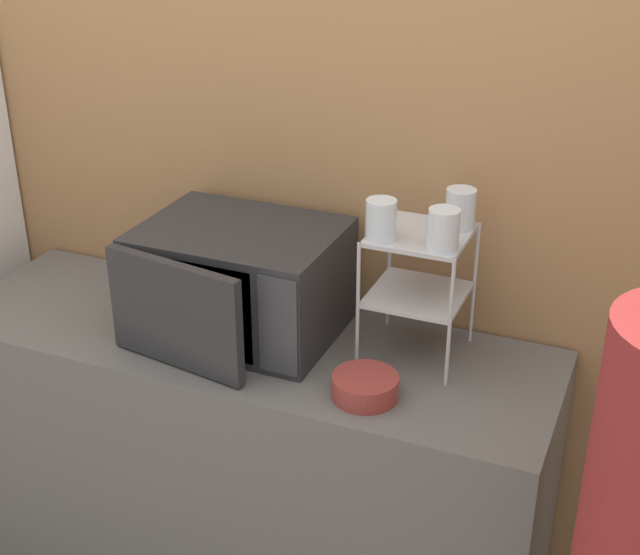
# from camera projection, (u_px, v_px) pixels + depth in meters

# --- Properties ---
(wall_back) EXTENTS (8.00, 0.06, 2.60)m
(wall_back) POSITION_uv_depth(u_px,v_px,m) (289.00, 172.00, 2.62)
(wall_back) COLOR #9E7047
(wall_back) RESTS_ON ground_plane
(counter) EXTENTS (1.77, 0.58, 0.91)m
(counter) POSITION_uv_depth(u_px,v_px,m) (248.00, 467.00, 2.72)
(counter) COLOR #595654
(counter) RESTS_ON ground_plane
(microwave) EXTENTS (0.55, 0.51, 0.31)m
(microwave) POSITION_uv_depth(u_px,v_px,m) (238.00, 281.00, 2.49)
(microwave) COLOR #262628
(microwave) RESTS_ON counter
(dish_rack) EXTENTS (0.26, 0.26, 0.36)m
(dish_rack) POSITION_uv_depth(u_px,v_px,m) (419.00, 268.00, 2.33)
(dish_rack) COLOR #B2B2B7
(dish_rack) RESTS_ON counter
(glass_front_left) EXTENTS (0.08, 0.08, 0.10)m
(glass_front_left) POSITION_uv_depth(u_px,v_px,m) (381.00, 220.00, 2.22)
(glass_front_left) COLOR silver
(glass_front_left) RESTS_ON dish_rack
(glass_back_right) EXTENTS (0.08, 0.08, 0.10)m
(glass_back_right) POSITION_uv_depth(u_px,v_px,m) (460.00, 208.00, 2.29)
(glass_back_right) COLOR silver
(glass_back_right) RESTS_ON dish_rack
(glass_front_right) EXTENTS (0.08, 0.08, 0.10)m
(glass_front_right) POSITION_uv_depth(u_px,v_px,m) (444.00, 229.00, 2.17)
(glass_front_right) COLOR silver
(glass_front_right) RESTS_ON dish_rack
(bowl) EXTENTS (0.17, 0.17, 0.06)m
(bowl) POSITION_uv_depth(u_px,v_px,m) (365.00, 387.00, 2.23)
(bowl) COLOR maroon
(bowl) RESTS_ON counter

